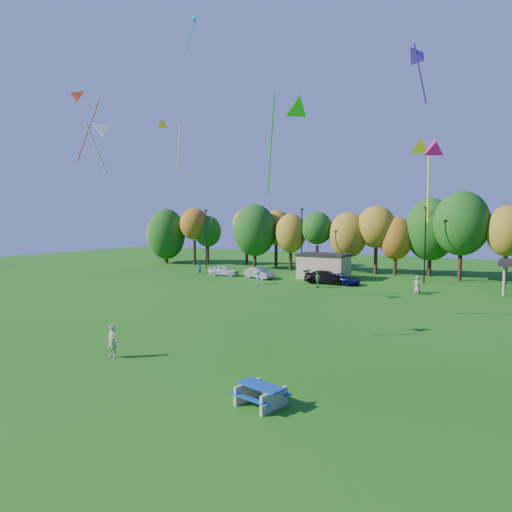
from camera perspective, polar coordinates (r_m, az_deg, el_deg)
The scene contains 22 objects.
ground at distance 21.82m, azimuth -3.63°, elevation -15.95°, with size 160.00×160.00×0.00m, color #19600F.
tree_line at distance 63.80m, azimuth 18.52°, elevation 2.82°, with size 93.57×10.55×11.15m.
lamp_posts at distance 57.88m, azimuth 20.38°, elevation 1.61°, with size 64.50×0.25×9.09m.
utility_building at distance 59.32m, azimuth 8.46°, elevation -1.24°, with size 6.30×4.30×3.25m.
picnic_table at distance 19.61m, azimuth 0.61°, elevation -16.80°, with size 2.31×2.06×0.86m.
kite_flyer at distance 26.82m, azimuth -17.53°, elevation -10.13°, with size 0.68×0.45×1.86m, color #B4AE87.
car_a at distance 61.95m, azimuth -4.05°, elevation -1.84°, with size 1.64×4.08×1.39m, color white.
car_b at distance 58.86m, azimuth 0.43°, elevation -2.13°, with size 1.55×4.43×1.46m, color gray.
car_c at distance 54.53m, azimuth 10.61°, elevation -2.85°, with size 2.13×4.61×1.28m, color #0B1246.
car_d at distance 54.89m, azimuth 8.79°, elevation -2.64°, with size 2.15×5.29×1.54m, color black.
far_person_0 at distance 51.52m, azimuth 7.70°, elevation -2.94°, with size 1.07×0.45×1.83m, color #497447.
far_person_1 at distance 53.75m, azimuth 0.25°, elevation -2.73°, with size 1.01×0.58×1.56m, color #4C73A7.
far_person_4 at distance 64.05m, azimuth -7.16°, elevation -1.54°, with size 0.80×0.62×1.64m, color teal.
far_person_5 at distance 50.23m, azimuth 19.52°, elevation -3.37°, with size 0.88×0.57×1.81m, color #96A36F.
kite_0 at distance 29.01m, azimuth 19.86°, elevation 12.93°, with size 1.55×3.30×5.46m.
kite_2 at distance 43.68m, azimuth -11.49°, elevation 15.95°, with size 2.15×3.01×5.37m.
kite_3 at distance 29.50m, azimuth -19.14°, elevation 14.86°, with size 1.83×2.04×3.49m.
kite_4 at distance 57.14m, azimuth -7.68°, elevation 27.31°, with size 2.53×1.41×4.30m.
kite_6 at distance 37.08m, azimuth 19.25°, elevation 22.77°, with size 2.05×2.81×4.60m.
kite_13 at distance 43.62m, azimuth -21.12°, elevation 18.13°, with size 2.44×3.44×6.31m.
kite_14 at distance 34.79m, azimuth 5.16°, elevation 18.38°, with size 3.55×4.15×7.66m.
kite_15 at distance 24.53m, azimuth 21.26°, elevation 12.74°, with size 1.45×1.65×1.39m.
Camera 1 is at (11.21, -17.07, 7.67)m, focal length 32.00 mm.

